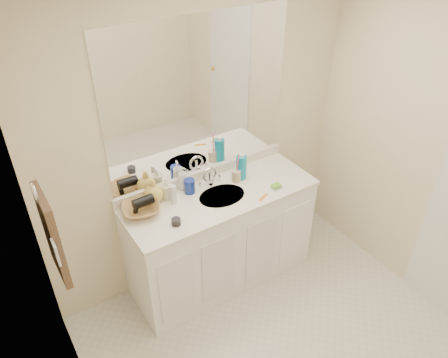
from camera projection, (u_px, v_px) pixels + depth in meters
The scene contains 26 objects.
ceiling at pixel (354, 18), 1.76m from camera, with size 2.60×2.60×0.02m, color white.
wall_back at pixel (201, 143), 3.34m from camera, with size 2.60×0.02×2.40m, color beige.
wall_left at pixel (91, 352), 1.86m from camera, with size 0.02×2.60×2.40m, color beige.
vanity_cabinet at pixel (221, 239), 3.59m from camera, with size 1.50×0.55×0.85m, color white.
countertop at pixel (220, 196), 3.34m from camera, with size 1.52×0.57×0.03m, color white.
backsplash at pixel (203, 174), 3.49m from camera, with size 1.52×0.03×0.08m, color white.
sink_basin at pixel (222, 197), 3.32m from camera, with size 0.37×0.37×0.02m, color silver.
faucet at pixel (209, 178), 3.41m from camera, with size 0.02×0.02×0.11m, color silver.
mirror at pixel (200, 99), 3.13m from camera, with size 1.48×0.01×1.20m, color white.
blue_mug at pixel (190, 186), 3.32m from camera, with size 0.08×0.08×0.11m, color navy.
tan_cup at pixel (236, 176), 3.45m from camera, with size 0.07×0.07×0.10m, color #C4B28A.
toothbrush at pixel (238, 165), 3.40m from camera, with size 0.01×0.01×0.19m, color #FF437A.
mouthwash_bottle at pixel (241, 167), 3.46m from camera, with size 0.08×0.08×0.20m, color #0E8CB0.
soap_dish at pixel (276, 188), 3.39m from camera, with size 0.09×0.07×0.01m, color silver.
green_soap at pixel (276, 186), 3.38m from camera, with size 0.07×0.05×0.02m, color #6EBE2E.
orange_comb at pixel (263, 197), 3.29m from camera, with size 0.11×0.02×0.00m, color orange.
dark_jar at pixel (176, 222), 3.03m from camera, with size 0.07×0.07×0.05m, color black.
extra_white_bottle at pixel (173, 194), 3.20m from camera, with size 0.05×0.05×0.15m, color silver.
soap_bottle_white at pixel (182, 178), 3.34m from camera, with size 0.08×0.08×0.20m, color white.
soap_bottle_cream at pixel (166, 188), 3.25m from camera, with size 0.08×0.08×0.17m, color #F2E8C5.
soap_bottle_yellow at pixel (153, 190), 3.21m from camera, with size 0.15×0.15×0.19m, color #DEC356.
wicker_basket at pixel (141, 209), 3.13m from camera, with size 0.27×0.27×0.07m, color #AA7F44.
hair_dryer at pixel (143, 202), 3.10m from camera, with size 0.07×0.07×0.15m, color black.
towel_ring at pixel (35, 193), 2.21m from camera, with size 0.11×0.11×0.01m, color silver.
hand_towel at pixel (52, 236), 2.39m from camera, with size 0.04×0.32×0.55m, color #36271D.
switch_plate at pixel (56, 252), 2.21m from camera, with size 0.01×0.09×0.13m, color silver.
Camera 1 is at (-1.43, -1.25, 2.86)m, focal length 35.00 mm.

